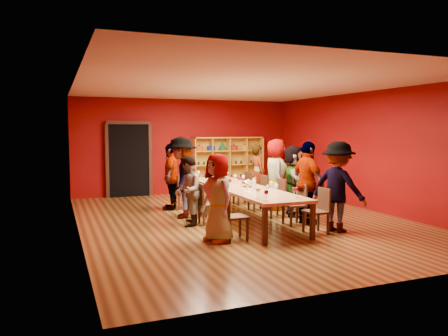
{
  "coord_description": "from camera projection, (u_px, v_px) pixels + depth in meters",
  "views": [
    {
      "loc": [
        -3.9,
        -8.95,
        2.03
      ],
      "look_at": [
        -0.26,
        0.41,
        1.15
      ],
      "focal_mm": 35.0,
      "sensor_mm": 36.0,
      "label": 1
    }
  ],
  "objects": [
    {
      "name": "wine_glass_16",
      "position": [
        294.0,
        190.0,
        8.31
      ],
      "size": [
        0.07,
        0.07,
        0.19
      ],
      "color": "white",
      "rests_on": "tasting_table"
    },
    {
      "name": "wine_glass_2",
      "position": [
        227.0,
        180.0,
        9.68
      ],
      "size": [
        0.09,
        0.09,
        0.22
      ],
      "color": "white",
      "rests_on": "tasting_table"
    },
    {
      "name": "chair_person_left_4",
      "position": [
        181.0,
        190.0,
        11.21
      ],
      "size": [
        0.42,
        0.42,
        0.89
      ],
      "color": "black",
      "rests_on": "ground"
    },
    {
      "name": "person_right_0",
      "position": [
        338.0,
        187.0,
        8.68
      ],
      "size": [
        0.92,
        1.26,
        1.8
      ],
      "primitive_type": "imported",
      "rotation": [
        0.0,
        0.0,
        2.0
      ],
      "color": "white",
      "rests_on": "ground"
    },
    {
      "name": "wine_glass_6",
      "position": [
        266.0,
        193.0,
        7.89
      ],
      "size": [
        0.08,
        0.08,
        0.2
      ],
      "color": "white",
      "rests_on": "tasting_table"
    },
    {
      "name": "chair_person_right_1",
      "position": [
        297.0,
        202.0,
        9.32
      ],
      "size": [
        0.42,
        0.42,
        0.89
      ],
      "color": "black",
      "rests_on": "ground"
    },
    {
      "name": "person_right_1",
      "position": [
        308.0,
        183.0,
        9.38
      ],
      "size": [
        0.53,
        1.07,
        1.79
      ],
      "primitive_type": "imported",
      "rotation": [
        0.0,
        0.0,
        1.62
      ],
      "color": "#141B38",
      "rests_on": "ground"
    },
    {
      "name": "wine_glass_14",
      "position": [
        215.0,
        177.0,
        10.51
      ],
      "size": [
        0.09,
        0.09,
        0.21
      ],
      "color": "white",
      "rests_on": "tasting_table"
    },
    {
      "name": "shelving_unit",
      "position": [
        228.0,
        162.0,
        14.32
      ],
      "size": [
        2.4,
        0.4,
        1.8
      ],
      "color": "gold",
      "rests_on": "ground"
    },
    {
      "name": "wine_bottle",
      "position": [
        221.0,
        174.0,
        11.39
      ],
      "size": [
        0.09,
        0.09,
        0.34
      ],
      "color": "#123318",
      "rests_on": "tasting_table"
    },
    {
      "name": "wine_glass_10",
      "position": [
        227.0,
        174.0,
        11.51
      ],
      "size": [
        0.07,
        0.07,
        0.18
      ],
      "color": "white",
      "rests_on": "tasting_table"
    },
    {
      "name": "wine_glass_9",
      "position": [
        271.0,
        184.0,
        9.19
      ],
      "size": [
        0.08,
        0.08,
        0.2
      ],
      "color": "white",
      "rests_on": "tasting_table"
    },
    {
      "name": "chair_person_left_2",
      "position": [
        205.0,
        201.0,
        9.37
      ],
      "size": [
        0.42,
        0.42,
        0.89
      ],
      "color": "black",
      "rests_on": "ground"
    },
    {
      "name": "person_left_4",
      "position": [
        171.0,
        177.0,
        11.09
      ],
      "size": [
        0.81,
        1.08,
        1.68
      ],
      "primitive_type": "imported",
      "rotation": [
        0.0,
        0.0,
        -1.99
      ],
      "color": "#4B4A4F",
      "rests_on": "ground"
    },
    {
      "name": "carafe_a",
      "position": [
        224.0,
        181.0,
        10.12
      ],
      "size": [
        0.12,
        0.12,
        0.23
      ],
      "color": "white",
      "rests_on": "tasting_table"
    },
    {
      "name": "wine_glass_1",
      "position": [
        239.0,
        179.0,
        10.24
      ],
      "size": [
        0.08,
        0.08,
        0.19
      ],
      "color": "white",
      "rests_on": "tasting_table"
    },
    {
      "name": "person_right_3",
      "position": [
        276.0,
        174.0,
        11.11
      ],
      "size": [
        0.75,
        0.99,
        1.8
      ],
      "primitive_type": "imported",
      "rotation": [
        0.0,
        0.0,
        1.23
      ],
      "color": "#49494E",
      "rests_on": "ground"
    },
    {
      "name": "chair_person_right_2",
      "position": [
        278.0,
        196.0,
        10.15
      ],
      "size": [
        0.42,
        0.42,
        0.89
      ],
      "color": "black",
      "rests_on": "ground"
    },
    {
      "name": "wine_glass_21",
      "position": [
        206.0,
        174.0,
        11.22
      ],
      "size": [
        0.08,
        0.08,
        0.19
      ],
      "color": "white",
      "rests_on": "tasting_table"
    },
    {
      "name": "wine_glass_7",
      "position": [
        248.0,
        182.0,
        9.37
      ],
      "size": [
        0.09,
        0.09,
        0.22
      ],
      "color": "white",
      "rests_on": "tasting_table"
    },
    {
      "name": "wine_glass_20",
      "position": [
        215.0,
        177.0,
        10.55
      ],
      "size": [
        0.08,
        0.08,
        0.2
      ],
      "color": "white",
      "rests_on": "tasting_table"
    },
    {
      "name": "wine_glass_4",
      "position": [
        225.0,
        173.0,
        11.59
      ],
      "size": [
        0.08,
        0.08,
        0.19
      ],
      "color": "white",
      "rests_on": "tasting_table"
    },
    {
      "name": "spittoon_bowl",
      "position": [
        249.0,
        183.0,
        9.85
      ],
      "size": [
        0.32,
        0.32,
        0.18
      ],
      "primitive_type": "ellipsoid",
      "color": "silver",
      "rests_on": "tasting_table"
    },
    {
      "name": "wine_glass_11",
      "position": [
        230.0,
        181.0,
        9.65
      ],
      "size": [
        0.08,
        0.08,
        0.21
      ],
      "color": "white",
      "rests_on": "tasting_table"
    },
    {
      "name": "wine_glass_17",
      "position": [
        198.0,
        173.0,
        11.5
      ],
      "size": [
        0.08,
        0.08,
        0.21
      ],
      "color": "white",
      "rests_on": "tasting_table"
    },
    {
      "name": "wine_glass_3",
      "position": [
        277.0,
        186.0,
        8.95
      ],
      "size": [
        0.07,
        0.07,
        0.18
      ],
      "color": "white",
      "rests_on": "tasting_table"
    },
    {
      "name": "wine_glass_5",
      "position": [
        247.0,
        185.0,
        8.87
      ],
      "size": [
        0.09,
        0.09,
        0.22
      ],
      "color": "white",
      "rests_on": "tasting_table"
    },
    {
      "name": "carafe_b",
      "position": [
        254.0,
        184.0,
        9.42
      ],
      "size": [
        0.1,
        0.1,
        0.24
      ],
      "color": "white",
      "rests_on": "tasting_table"
    },
    {
      "name": "doorway",
      "position": [
        129.0,
        160.0,
        13.26
      ],
      "size": [
        1.4,
        0.17,
        2.3
      ],
      "color": "black",
      "rests_on": "ground"
    },
    {
      "name": "person_right_2",
      "position": [
        294.0,
        181.0,
        10.28
      ],
      "size": [
        1.01,
        1.6,
        1.67
      ],
      "primitive_type": "imported",
      "rotation": [
        0.0,
        0.0,
        1.17
      ],
      "color": "white",
      "rests_on": "ground"
    },
    {
      "name": "wine_glass_19",
      "position": [
        213.0,
        175.0,
        11.0
      ],
      "size": [
        0.09,
        0.09,
        0.22
      ],
      "color": "white",
      "rests_on": "tasting_table"
    },
    {
      "name": "person_left_0",
      "position": [
        218.0,
        198.0,
        7.9
      ],
      "size": [
        0.6,
        0.86,
        1.61
      ],
      "primitive_type": "imported",
      "rotation": [
        0.0,
        0.0,
        -1.33
      ],
      "color": "#5372AC",
      "rests_on": "ground"
    },
    {
      "name": "chair_person_right_3",
      "position": [
        260.0,
        191.0,
        10.99
      ],
      "size": [
        0.42,
        0.42,
        0.89
      ],
      "color": "black",
      "rests_on": "ground"
    },
    {
      "name": "chair_person_left_0",
      "position": [
        231.0,
        214.0,
        8.02
      ],
      "size": [
        0.42,
        0.42,
        0.89
      ],
      "color": "black",
      "rests_on": "ground"
    },
    {
      "name": "wine_glass_12",
      "position": [
        268.0,
        187.0,
        8.65
      ],
      "size": [
        0.08,
        0.08,
        0.19
      ],
      "color": "white",
      "rests_on": "tasting_table"
    },
    {
      "name": "person_right_4",
      "position": [
        258.0,
        174.0,
        12.02
      ],
      "size": [
        0.44,
        0.6,
        1.63
      ],
      "primitive_type": "imported",
      "rotation": [
        0.0,
        0.0,
        1.56
      ],
      "color": "#4A4A4F",
      "rests_on": "ground"
    },
    {
      "name": "person_left_2",
      "position": [
        188.0,
        191.0,
        9.2
      ],
      "size": [
        0.63,
        0.82,
        1.49
      ],
      "primitive_type": "imported",
      "rotation": [
        0.0,
        0.0,
        -1.94
      ],
      "color": "#6190C8",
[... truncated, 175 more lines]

